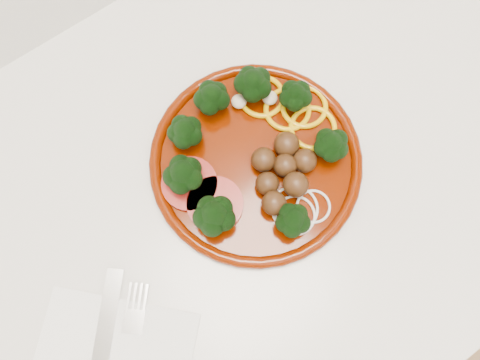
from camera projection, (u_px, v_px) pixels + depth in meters
counter at (170, 289)px, 0.96m from camera, size 2.40×0.60×0.90m
plate at (255, 157)px, 0.54m from camera, size 0.25×0.25×0.06m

